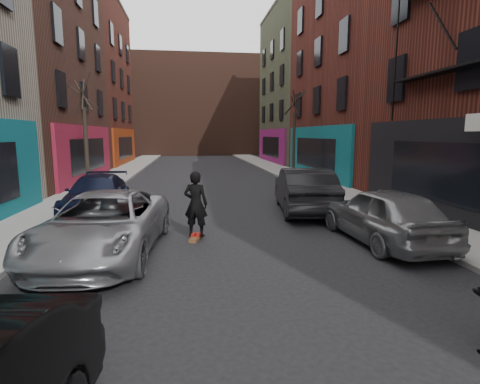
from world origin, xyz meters
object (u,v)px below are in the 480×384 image
object	(u,v)px
parked_right_end	(304,190)
parked_left_far	(104,224)
parked_left_end	(97,194)
parked_right_far	(383,215)
skateboard	(196,238)
tree_right_far	(294,126)
tree_left_far	(85,126)
skateboarder	(196,204)

from	to	relation	value
parked_right_end	parked_left_far	bearing A→B (deg)	42.42
parked_left_end	parked_right_far	bearing A→B (deg)	-32.50
parked_right_end	parked_left_end	bearing A→B (deg)	1.99
parked_right_far	parked_left_end	bearing A→B (deg)	-33.08
parked_right_end	parked_right_far	bearing A→B (deg)	109.66
parked_right_far	skateboard	distance (m)	5.24
skateboard	parked_right_far	bearing A→B (deg)	6.50
parked_left_end	parked_right_end	world-z (taller)	parked_right_end
tree_right_far	parked_left_far	distance (m)	19.08
tree_left_far	tree_right_far	xyz separation A→B (m)	(12.40, 6.00, 0.15)
skateboard	skateboarder	world-z (taller)	skateboarder
parked_right_far	skateboard	bearing A→B (deg)	-13.55
parked_left_far	parked_left_end	xyz separation A→B (m)	(-1.40, 5.25, -0.06)
parked_right_end	skateboard	world-z (taller)	parked_right_end
parked_left_far	skateboard	xyz separation A→B (m)	(2.26, 1.07, -0.72)
tree_left_far	skateboard	bearing A→B (deg)	-60.50
parked_left_far	parked_right_end	distance (m)	7.83
tree_left_far	parked_left_far	xyz separation A→B (m)	(3.00, -10.37, -2.61)
parked_right_end	skateboard	xyz separation A→B (m)	(-4.19, -3.36, -0.80)
parked_right_end	skateboarder	distance (m)	5.37
parked_left_end	parked_right_end	distance (m)	7.90
parked_left_end	skateboarder	distance (m)	5.56
tree_right_far	tree_left_far	bearing A→B (deg)	-154.18
tree_left_far	skateboarder	xyz separation A→B (m)	(5.26, -9.30, -2.35)
parked_left_far	skateboarder	size ratio (longest dim) A/B	2.99
tree_left_far	skateboard	distance (m)	11.19
tree_left_far	parked_right_end	xyz separation A→B (m)	(9.45, -5.94, -2.53)
tree_left_far	parked_left_end	size ratio (longest dim) A/B	1.33
parked_right_far	parked_left_far	bearing A→B (deg)	-1.90
parked_left_end	parked_right_far	distance (m)	10.17
skateboarder	parked_right_end	bearing A→B (deg)	-123.79
parked_left_end	parked_right_end	size ratio (longest dim) A/B	0.95
parked_right_end	skateboarder	world-z (taller)	skateboarder
tree_right_far	skateboard	xyz separation A→B (m)	(-7.14, -15.30, -3.48)
tree_left_far	parked_right_end	size ratio (longest dim) A/B	1.26
parked_right_far	skateboard	size ratio (longest dim) A/B	5.75
parked_left_far	parked_right_far	distance (m)	7.35
tree_right_far	skateboard	distance (m)	17.24
skateboarder	parked_left_end	bearing A→B (deg)	-31.24
tree_left_far	parked_right_end	world-z (taller)	tree_left_far
parked_left_end	parked_left_far	bearing A→B (deg)	-76.99
parked_right_far	skateboard	xyz separation A→B (m)	(-5.09, 0.99, -0.73)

